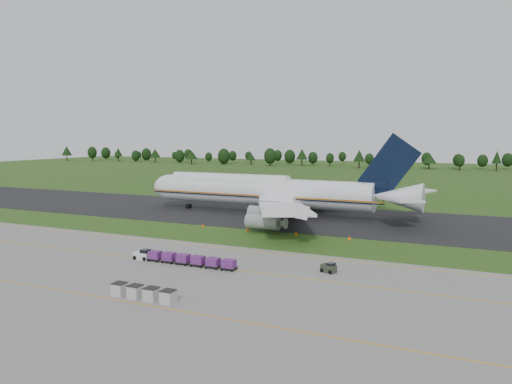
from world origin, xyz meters
The scene contains 10 objects.
ground centered at (0.00, 0.00, 0.00)m, with size 600.00×600.00×0.00m, color #284A16.
apron centered at (0.00, -34.00, 0.03)m, with size 300.00×52.00×0.06m, color slate.
taxiway centered at (0.00, 28.00, 0.04)m, with size 300.00×40.00×0.08m, color black.
apron_markings centered at (0.00, -26.98, 0.06)m, with size 300.00×30.20×0.01m.
tree_line centered at (-9.65, 220.06, 6.33)m, with size 528.98×22.22×11.58m.
aircraft centered at (-9.45, 28.45, 5.82)m, with size 72.03×70.71×20.36m.
baggage_train centered at (-2.04, -22.50, 0.91)m, with size 18.01×1.63×1.57m.
utility_cart centered at (19.82, -17.57, 0.62)m, with size 2.38×1.86×1.15m.
uld_row centered at (2.83, -38.42, 0.86)m, with size 8.81×1.61×1.59m.
edge_markers centered at (0.99, 5.92, 0.27)m, with size 32.62×0.30×0.60m.
Camera 1 is at (39.43, -85.85, 19.68)m, focal length 35.00 mm.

